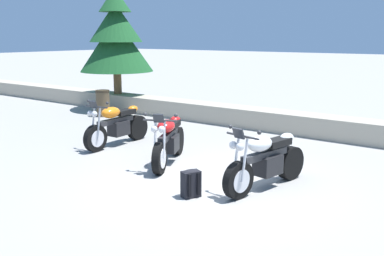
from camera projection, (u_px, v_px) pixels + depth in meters
name	position (u px, v px, depth m)	size (l,w,h in m)	color
ground_plane	(210.00, 183.00, 7.78)	(120.00, 120.00, 0.00)	gray
stone_wall	(311.00, 125.00, 11.51)	(36.00, 0.80, 0.55)	#A89E89
motorcycle_orange_near_left	(116.00, 126.00, 10.39)	(0.67, 2.06, 1.18)	black
motorcycle_red_centre	(168.00, 141.00, 8.89)	(1.09, 1.94, 1.18)	black
motorcycle_white_far_right	(265.00, 161.00, 7.43)	(0.73, 2.05, 1.18)	black
rider_backpack	(191.00, 183.00, 7.09)	(0.33, 0.35, 0.47)	black
pine_tree_far_left	(116.00, 37.00, 15.18)	(2.56, 2.56, 3.68)	brown
trash_bin	(103.00, 103.00, 14.21)	(0.46, 0.46, 0.86)	brown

